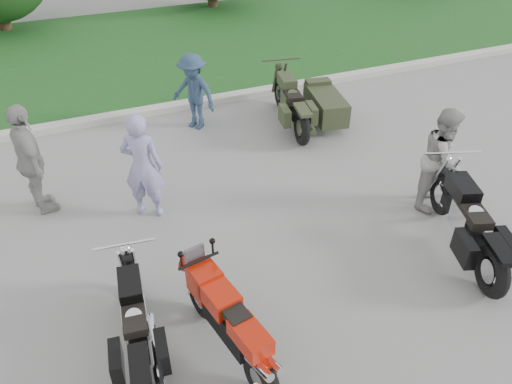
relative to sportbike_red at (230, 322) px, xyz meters
name	(u,v)px	position (x,y,z in m)	size (l,w,h in m)	color
ground	(252,293)	(0.61, 0.81, -0.55)	(80.00, 80.00, 0.00)	gray
curb	(152,111)	(0.61, 6.81, -0.48)	(60.00, 0.30, 0.15)	#B5B2AB
grass_strip	(120,52)	(0.61, 10.96, -0.48)	(60.00, 8.00, 0.14)	#255B1F
sportbike_red	(230,322)	(0.00, 0.00, 0.00)	(0.60, 1.98, 0.94)	black
cruiser_left	(137,327)	(-1.00, 0.44, -0.12)	(0.47, 2.21, 0.85)	black
cruiser_right	(470,226)	(3.87, 0.36, -0.05)	(0.98, 2.47, 0.98)	black
cruiser_sidecar	(312,105)	(3.70, 4.95, -0.10)	(1.50, 2.51, 0.97)	black
person_stripe	(143,166)	(-0.28, 3.16, 0.36)	(0.67, 0.44, 1.82)	#908BBD
person_grey	(442,159)	(4.28, 1.57, 0.32)	(0.85, 0.66, 1.75)	gray
person_denim	(193,92)	(1.34, 5.81, 0.26)	(1.05, 0.61, 1.63)	navy
person_back	(31,161)	(-1.90, 3.95, 0.40)	(1.12, 0.47, 1.91)	#999893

